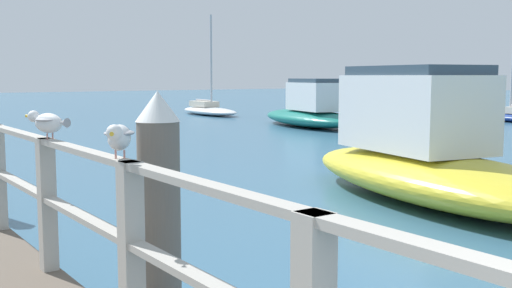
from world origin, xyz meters
The scene contains 6 objects.
dock_piling_near centered at (1.49, 4.38, 0.99)m, with size 0.29×0.29×1.97m.
seagull_foreground centered at (1.11, 4.11, 1.72)m, with size 0.29×0.43×0.21m.
seagull_background centered at (1.11, 5.46, 1.72)m, with size 0.24×0.46×0.21m.
boat_0 centered at (16.48, 28.63, 0.29)m, with size 1.85×5.04×5.21m.
boat_2 centered at (15.93, 19.70, 0.65)m, with size 3.53×6.69×1.96m.
boat_4 centered at (7.89, 7.28, 0.74)m, with size 3.51×6.71×2.23m.
Camera 1 is at (-0.29, 0.78, 2.06)m, focal length 43.02 mm.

